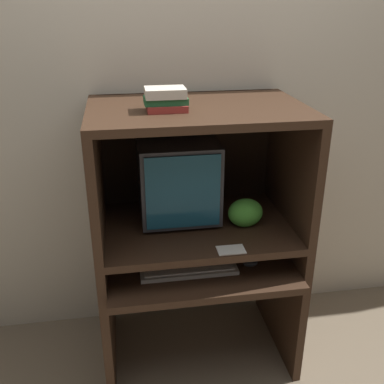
% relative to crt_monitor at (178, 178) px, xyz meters
% --- Properties ---
extents(wall_back, '(6.00, 0.06, 2.60)m').
position_rel_crt_monitor_xyz_m(wall_back, '(0.08, 0.30, 0.30)').
color(wall_back, beige).
rests_on(wall_back, ground_plane).
extents(desk_base, '(0.98, 0.72, 0.62)m').
position_rel_crt_monitor_xyz_m(desk_base, '(0.08, -0.14, -0.60)').
color(desk_base, '#382316').
rests_on(desk_base, ground_plane).
extents(desk_monitor_shelf, '(0.98, 0.66, 0.16)m').
position_rel_crt_monitor_xyz_m(desk_monitor_shelf, '(0.08, -0.09, -0.25)').
color(desk_monitor_shelf, '#382316').
rests_on(desk_monitor_shelf, desk_base).
extents(hutch_upper, '(0.98, 0.66, 0.59)m').
position_rel_crt_monitor_xyz_m(hutch_upper, '(0.08, -0.06, 0.18)').
color(hutch_upper, '#382316').
rests_on(hutch_upper, desk_monitor_shelf).
extents(crt_monitor, '(0.38, 0.38, 0.41)m').
position_rel_crt_monitor_xyz_m(crt_monitor, '(0.00, 0.00, 0.00)').
color(crt_monitor, '#333338').
rests_on(crt_monitor, desk_monitor_shelf).
extents(keyboard, '(0.46, 0.16, 0.03)m').
position_rel_crt_monitor_xyz_m(keyboard, '(0.01, -0.25, -0.36)').
color(keyboard, beige).
rests_on(keyboard, desk_base).
extents(mouse, '(0.07, 0.05, 0.03)m').
position_rel_crt_monitor_xyz_m(mouse, '(0.32, -0.26, -0.36)').
color(mouse, '#28282B').
rests_on(mouse, desk_base).
extents(snack_bag, '(0.17, 0.13, 0.14)m').
position_rel_crt_monitor_xyz_m(snack_bag, '(0.31, -0.15, -0.14)').
color(snack_bag, green).
rests_on(snack_bag, desk_monitor_shelf).
extents(book_stack, '(0.18, 0.13, 0.10)m').
position_rel_crt_monitor_xyz_m(book_stack, '(-0.07, -0.16, 0.43)').
color(book_stack, maroon).
rests_on(book_stack, hutch_upper).
extents(paper_card, '(0.12, 0.08, 0.00)m').
position_rel_crt_monitor_xyz_m(paper_card, '(0.19, -0.37, -0.21)').
color(paper_card, white).
rests_on(paper_card, desk_monitor_shelf).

